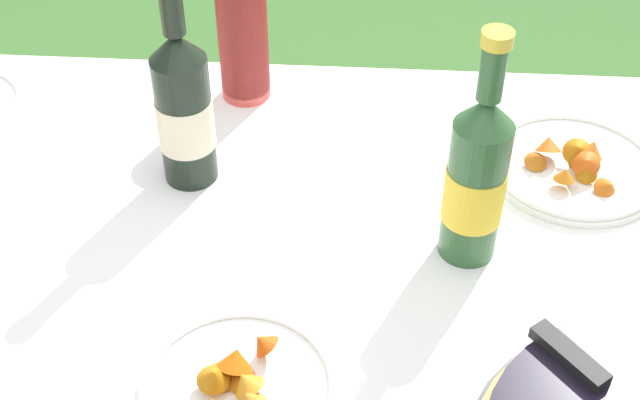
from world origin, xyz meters
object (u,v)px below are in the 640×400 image
cider_bottle_green (476,178)px  cup_stack (243,36)px  snack_plate_right (237,386)px  snack_plate_far (574,165)px  juice_bottle_red (184,107)px

cider_bottle_green → cup_stack: bearing=134.7°
cup_stack → snack_plate_right: bearing=-83.6°
cider_bottle_green → snack_plate_right: cider_bottle_green is taller
cup_stack → snack_plate_far: size_ratio=0.88×
snack_plate_right → snack_plate_far: snack_plate_far is taller
snack_plate_right → snack_plate_far: bearing=44.1°
juice_bottle_red → cider_bottle_green: bearing=-18.4°
cider_bottle_green → snack_plate_far: size_ratio=1.33×
cup_stack → snack_plate_right: size_ratio=0.97×
cup_stack → cider_bottle_green: size_ratio=0.66×
cup_stack → snack_plate_far: cup_stack is taller
snack_plate_right → snack_plate_far: size_ratio=0.91×
cider_bottle_green → juice_bottle_red: (-0.36, 0.12, -0.00)m
juice_bottle_red → snack_plate_right: juice_bottle_red is taller
juice_bottle_red → snack_plate_far: juice_bottle_red is taller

